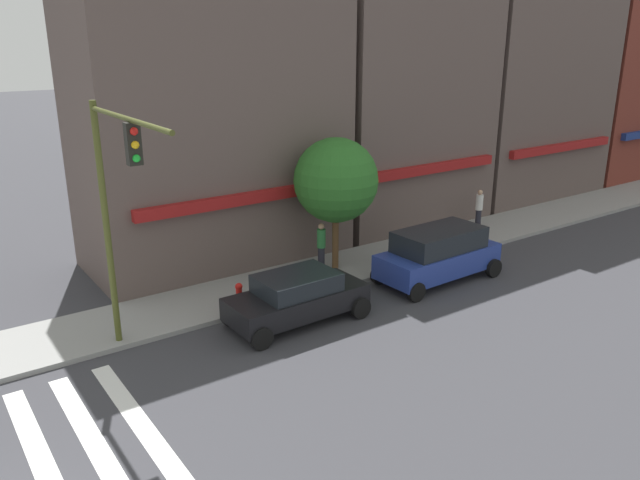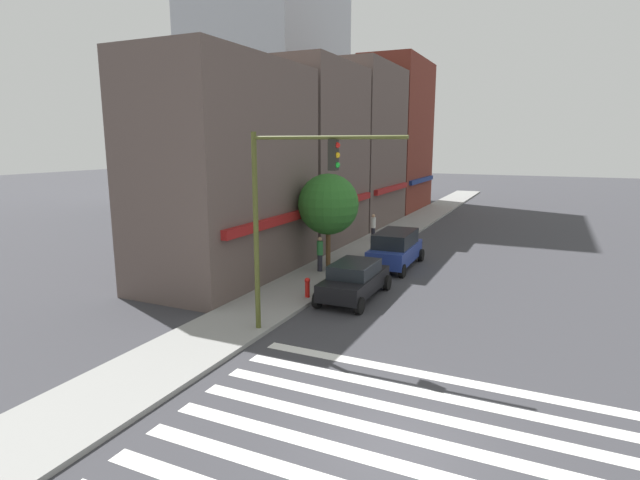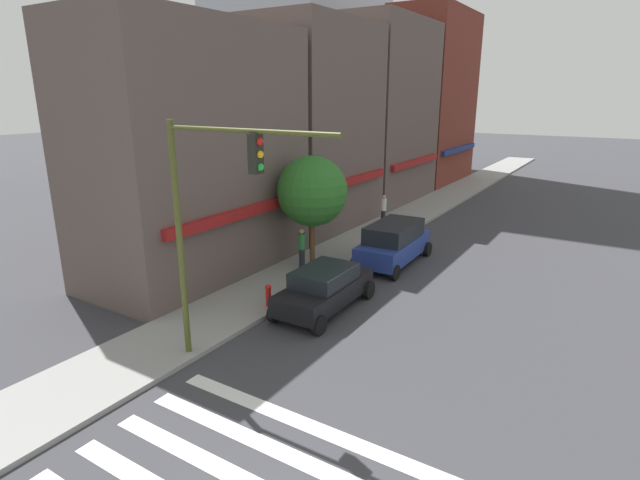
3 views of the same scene
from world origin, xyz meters
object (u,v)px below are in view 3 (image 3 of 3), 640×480
Objects in this scene: suv_blue at (394,242)px; fire_hydrant at (268,294)px; pedestrian_green_top at (302,247)px; pedestrian_white_shirt at (384,209)px; street_tree at (312,191)px; traffic_signal at (208,206)px; sedan_black at (324,288)px.

suv_blue is 7.38m from fire_hydrant.
pedestrian_green_top and pedestrian_white_shirt have the same top height.
fire_hydrant is at bearing -166.65° from street_tree.
suv_blue is 6.66m from pedestrian_white_shirt.
traffic_signal is 1.41× the size of street_tree.
sedan_black is at bearing 88.60° from pedestrian_green_top.
traffic_signal reaches higher than pedestrian_white_shirt.
traffic_signal reaches higher than fire_hydrant.
suv_blue reaches higher than pedestrian_green_top.
street_tree is at bearing 130.58° from suv_blue.
pedestrian_green_top is 1.00× the size of pedestrian_white_shirt.
pedestrian_green_top is at bearing 17.95° from fire_hydrant.
pedestrian_green_top reaches higher than sedan_black.
pedestrian_white_shirt is (8.83, 0.18, 0.00)m from pedestrian_green_top.
traffic_signal is 1.46× the size of suv_blue.
suv_blue is at bearing -32.96° from pedestrian_white_shirt.
suv_blue is 2.68× the size of pedestrian_green_top.
traffic_signal is 9.21m from pedestrian_green_top.
sedan_black is at bearing -46.79° from pedestrian_white_shirt.
traffic_signal is at bearing 61.00° from pedestrian_green_top.
suv_blue is at bearing -0.99° from sedan_black.
traffic_signal reaches higher than pedestrian_green_top.
pedestrian_white_shirt is (5.82, 3.23, 0.04)m from suv_blue.
pedestrian_white_shirt is 0.36× the size of street_tree.
pedestrian_green_top is (-3.00, 3.05, 0.04)m from suv_blue.
street_tree is (0.47, -0.25, 2.45)m from pedestrian_green_top.
street_tree is at bearing 13.35° from fire_hydrant.
traffic_signal is 1.56× the size of sedan_black.
street_tree is at bearing -164.48° from pedestrian_green_top.
suv_blue is 0.97× the size of street_tree.
street_tree is at bearing 14.85° from traffic_signal.
sedan_black reaches higher than fire_hydrant.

